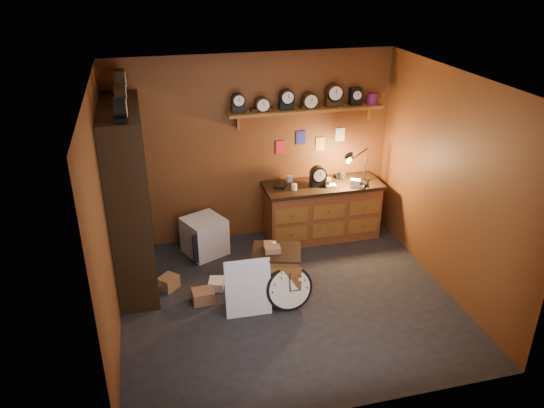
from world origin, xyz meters
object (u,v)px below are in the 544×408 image
at_px(shelving_unit, 126,190).
at_px(low_cabinet, 276,272).
at_px(big_round_clock, 289,288).
at_px(workbench, 322,207).

bearing_deg(shelving_unit, low_cabinet, -27.53).
height_order(low_cabinet, big_round_clock, low_cabinet).
distance_m(workbench, low_cabinet, 1.73).
distance_m(workbench, big_round_clock, 1.89).
bearing_deg(big_round_clock, shelving_unit, 147.49).
height_order(shelving_unit, workbench, shelving_unit).
bearing_deg(shelving_unit, big_round_clock, -32.51).
bearing_deg(workbench, low_cabinet, -127.48).
relative_size(workbench, big_round_clock, 3.03).
xyz_separation_m(shelving_unit, workbench, (2.72, 0.49, -0.78)).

